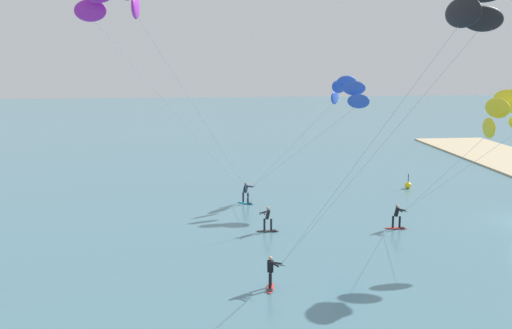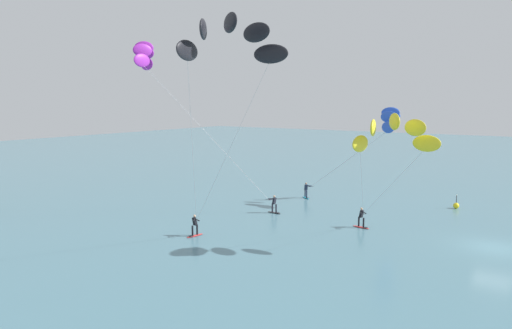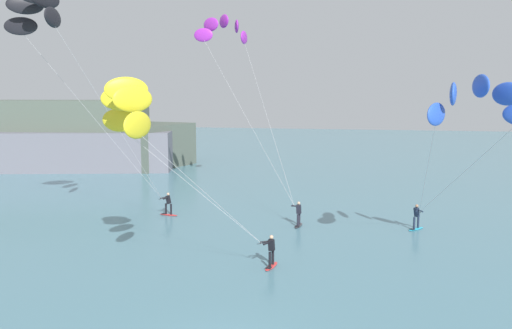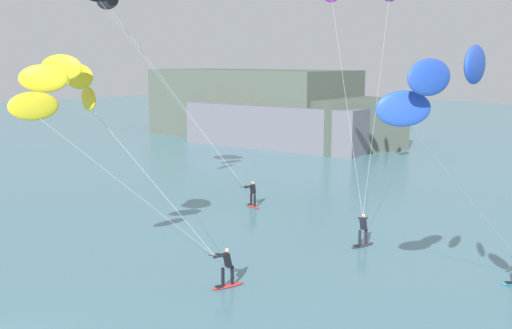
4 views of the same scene
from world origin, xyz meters
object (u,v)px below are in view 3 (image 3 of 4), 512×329
Objects in this scene: kitesurfer_far_out at (227,36)px; kitesurfer_downwind at (476,107)px; kitesurfer_nearshore at (41,17)px; kitesurfer_mid_water at (133,113)px.

kitesurfer_far_out is 23.20m from kitesurfer_downwind.
kitesurfer_nearshore is 15.95m from kitesurfer_far_out.
kitesurfer_far_out reaches higher than kitesurfer_downwind.
kitesurfer_downwind is (16.54, -15.34, -5.42)m from kitesurfer_far_out.
kitesurfer_nearshore is 12.27m from kitesurfer_mid_water.
kitesurfer_downwind reaches higher than kitesurfer_mid_water.
kitesurfer_mid_water is 21.55m from kitesurfer_far_out.
kitesurfer_nearshore reaches higher than kitesurfer_mid_water.
kitesurfer_nearshore is at bearing 177.08° from kitesurfer_downwind.
kitesurfer_downwind is at bearing -42.83° from kitesurfer_far_out.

